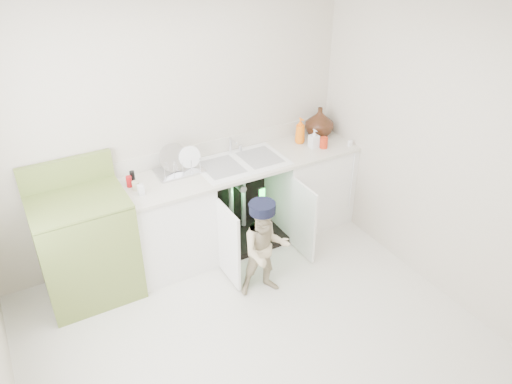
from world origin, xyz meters
TOP-DOWN VIEW (x-y plane):
  - ground at (0.00, 0.00)m, footprint 3.50×3.50m
  - room_shell at (0.00, 0.00)m, footprint 6.00×5.50m
  - counter_run at (0.58, 1.21)m, footprint 2.44×1.02m
  - avocado_stove at (-0.98, 1.18)m, footprint 0.78×0.65m
  - repair_worker at (0.36, 0.42)m, footprint 0.51×0.67m

SIDE VIEW (x-z plane):
  - ground at x=0.00m, z-range 0.00..0.00m
  - repair_worker at x=0.36m, z-range 0.01..0.93m
  - counter_run at x=0.58m, z-range -0.13..1.08m
  - avocado_stove at x=-0.98m, z-range -0.11..1.10m
  - room_shell at x=0.00m, z-range 0.62..1.88m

